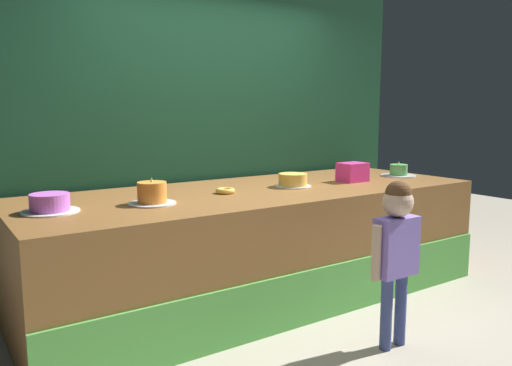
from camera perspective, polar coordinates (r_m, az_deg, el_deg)
The scene contains 10 objects.
ground_plane at distance 3.70m, azimuth 6.22°, elevation -15.46°, with size 12.00×12.00×0.00m, color #BCB29E.
stage_platform at distance 4.07m, azimuth 0.16°, elevation -6.78°, with size 3.68×1.37×0.87m.
curtain_backdrop at distance 4.59m, azimuth -5.39°, elevation 9.55°, with size 4.35×0.08×3.19m, color #19472D.
child_figure at distance 3.23m, azimuth 15.63°, elevation -6.37°, with size 0.41×0.19×1.06m.
pink_box at distance 4.48m, azimuth 10.89°, elevation 1.22°, with size 0.24×0.18×0.16m, color #F13497.
donut at distance 3.78m, azimuth -3.50°, elevation -0.88°, with size 0.15×0.15×0.04m, color #F2BF4C.
cake_far_left at distance 3.32m, azimuth -22.34°, elevation -2.19°, with size 0.35×0.35×0.12m.
cake_center_left at distance 3.41m, azimuth -11.70°, elevation -1.24°, with size 0.32×0.32×0.18m.
cake_center_right at distance 4.11m, azimuth 4.20°, elevation 0.29°, with size 0.30×0.30×0.11m.
cake_far_right at distance 4.95m, azimuth 15.86°, elevation 1.28°, with size 0.33×0.33×0.14m.
Camera 1 is at (-2.21, -2.58, 1.49)m, focal length 35.28 mm.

